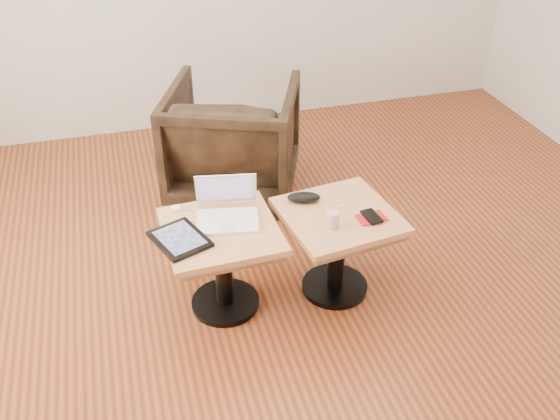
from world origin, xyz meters
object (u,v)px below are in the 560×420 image
object	(u,v)px
laptop	(227,210)
armchair	(233,140)
side_table_right	(338,233)
striped_cup	(333,220)
side_table_left	(222,248)

from	to	relation	value
laptop	armchair	bearing A→B (deg)	87.11
side_table_right	striped_cup	size ratio (longest dim) A/B	7.36
laptop	side_table_left	bearing A→B (deg)	-111.05
side_table_right	laptop	bearing A→B (deg)	160.29
side_table_right	laptop	size ratio (longest dim) A/B	1.76
side_table_left	armchair	bearing A→B (deg)	72.73
striped_cup	armchair	size ratio (longest dim) A/B	0.10
side_table_left	side_table_right	xyz separation A→B (m)	(0.58, -0.03, 0.00)
striped_cup	armchair	bearing A→B (deg)	100.38
armchair	side_table_right	bearing A→B (deg)	126.86
side_table_right	striped_cup	bearing A→B (deg)	-133.97
striped_cup	armchair	xyz separation A→B (m)	(-0.22, 1.21, -0.16)
side_table_right	laptop	world-z (taller)	laptop
side_table_right	laptop	distance (m)	0.56
laptop	armchair	distance (m)	1.04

